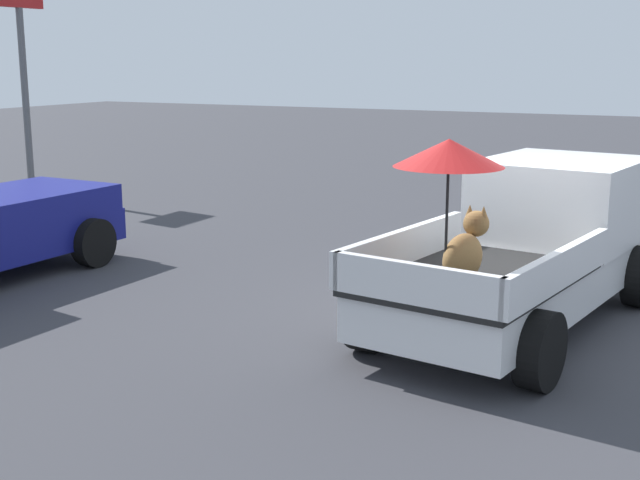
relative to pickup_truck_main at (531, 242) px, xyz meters
name	(u,v)px	position (x,y,z in m)	size (l,w,h in m)	color
ground_plane	(514,326)	(-0.42, 0.06, -0.97)	(80.00, 80.00, 0.00)	#38383D
pickup_truck_main	(531,242)	(0.00, 0.00, 0.00)	(5.28, 2.88, 2.40)	black
motel_sign	(21,37)	(4.43, 12.66, 2.68)	(1.40, 0.16, 5.18)	#59595B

